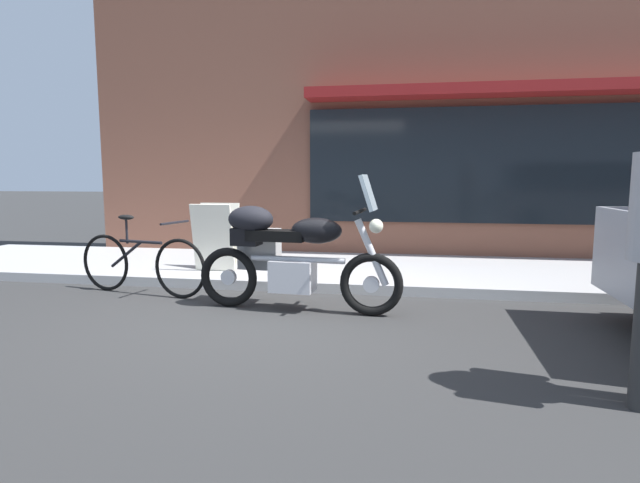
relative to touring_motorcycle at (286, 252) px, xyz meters
The scene contains 4 objects.
ground_plane 0.69m from the touring_motorcycle, 112.99° to the right, with size 80.00×80.00×0.00m, color #2E2E2E.
touring_motorcycle is the anchor object (origin of this frame).
parked_bicycle 1.89m from the touring_motorcycle, 168.11° to the left, with size 1.75×0.55×0.93m.
sandwich_board_sign 1.91m from the touring_motorcycle, 133.08° to the left, with size 0.55×0.41×0.90m.
Camera 1 is at (1.35, -4.76, 1.37)m, focal length 28.67 mm.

